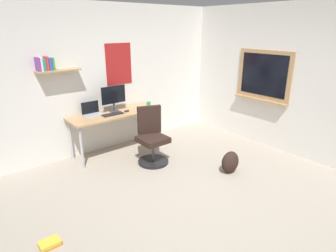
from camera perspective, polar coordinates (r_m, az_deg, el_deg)
ground_plane at (r=3.93m, az=5.89°, el=-14.90°), size 5.20×5.20×0.00m
wall_back at (r=5.33m, az=-12.77°, el=9.19°), size 5.00×0.30×2.60m
wall_right at (r=5.38m, az=25.24°, el=7.89°), size 0.22×5.00×2.60m
desk at (r=5.15m, az=-10.54°, el=1.80°), size 1.64×0.57×0.75m
office_chair at (r=4.79m, az=-3.26°, el=-2.65°), size 0.53×0.55×0.95m
laptop at (r=5.08m, az=-15.02°, el=2.73°), size 0.31×0.21×0.23m
monitor_primary at (r=5.16m, az=-10.87°, el=5.77°), size 0.46×0.17×0.46m
keyboard at (r=5.03m, az=-11.02°, el=2.34°), size 0.37×0.13×0.02m
computer_mouse at (r=5.16m, az=-8.30°, el=3.01°), size 0.10×0.06×0.03m
coffee_mug at (r=5.46m, az=-3.91°, el=4.42°), size 0.08×0.08×0.09m
backpack at (r=4.62m, az=12.36°, el=-7.09°), size 0.32×0.22×0.36m
book_stack_on_floor at (r=3.49m, az=-22.65°, el=-20.95°), size 0.21×0.16×0.06m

